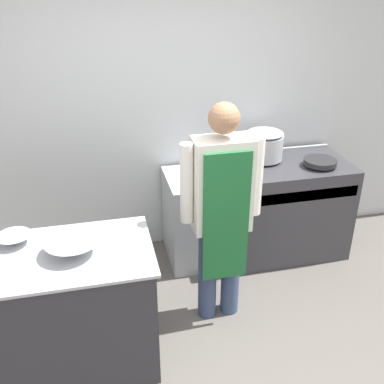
{
  "coord_description": "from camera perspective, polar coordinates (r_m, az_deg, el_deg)",
  "views": [
    {
      "loc": [
        -0.63,
        -1.95,
        2.45
      ],
      "look_at": [
        0.06,
        1.01,
        0.93
      ],
      "focal_mm": 42.0,
      "sensor_mm": 36.0,
      "label": 1
    }
  ],
  "objects": [
    {
      "name": "wall_back",
      "position": [
        4.01,
        -3.63,
        10.6
      ],
      "size": [
        8.0,
        0.05,
        2.7
      ],
      "color": "silver",
      "rests_on": "ground_plane"
    },
    {
      "name": "small_bowl",
      "position": [
        3.06,
        -21.64,
        -5.63
      ],
      "size": [
        0.22,
        0.22,
        0.07
      ],
      "color": "#B2B5BC",
      "rests_on": "prep_counter"
    },
    {
      "name": "fridge_unit",
      "position": [
        4.1,
        0.88,
        -3.26
      ],
      "size": [
        0.57,
        0.61,
        0.82
      ],
      "color": "#A8ADB2",
      "rests_on": "ground_plane"
    },
    {
      "name": "stock_pot",
      "position": [
        4.06,
        9.16,
        6.01
      ],
      "size": [
        0.33,
        0.33,
        0.27
      ],
      "color": "#B2B5BC",
      "rests_on": "stove"
    },
    {
      "name": "prep_counter",
      "position": [
        3.15,
        -16.53,
        -14.31
      ],
      "size": [
        1.26,
        0.7,
        0.88
      ],
      "color": "#2D2D33",
      "rests_on": "ground_plane"
    },
    {
      "name": "person_cook",
      "position": [
        3.15,
        3.77,
        -1.81
      ],
      "size": [
        0.59,
        0.24,
        1.7
      ],
      "color": "#38476B",
      "rests_on": "ground_plane"
    },
    {
      "name": "mixing_bowl",
      "position": [
        2.85,
        -14.92,
        -6.76
      ],
      "size": [
        0.34,
        0.34,
        0.09
      ],
      "color": "#B2B5BC",
      "rests_on": "prep_counter"
    },
    {
      "name": "stove",
      "position": [
        4.29,
        12.03,
        -1.88
      ],
      "size": [
        1.03,
        0.67,
        0.91
      ],
      "color": "#38383D",
      "rests_on": "ground_plane"
    },
    {
      "name": "saute_pan",
      "position": [
        4.08,
        15.96,
        3.71
      ],
      "size": [
        0.29,
        0.29,
        0.04
      ],
      "color": "#262628",
      "rests_on": "stove"
    }
  ]
}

